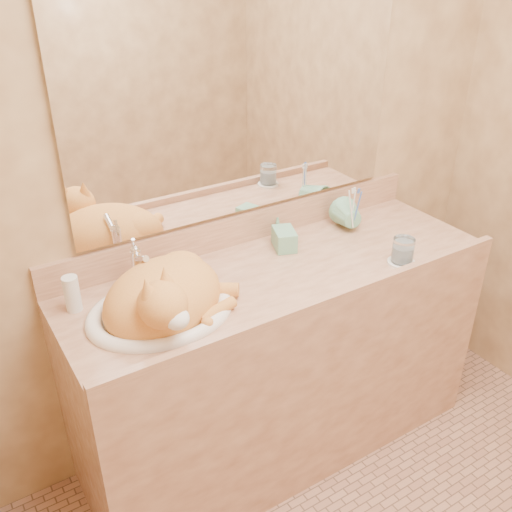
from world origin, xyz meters
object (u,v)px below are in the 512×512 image
sink_basin (159,294)px  soap_dispenser (288,235)px  vanity_counter (280,362)px  cat (165,295)px  toothbrush_cup (353,222)px  water_glass (403,250)px

sink_basin → soap_dispenser: 0.57m
vanity_counter → soap_dispenser: soap_dispenser is taller
cat → soap_dispenser: (0.55, 0.11, 0.01)m
toothbrush_cup → water_glass: 0.28m
cat → water_glass: bearing=-34.5°
toothbrush_cup → water_glass: bearing=-90.7°
toothbrush_cup → water_glass: size_ratio=1.31×
sink_basin → vanity_counter: bearing=-7.0°
sink_basin → water_glass: (0.88, -0.17, -0.02)m
sink_basin → water_glass: sink_basin is taller
sink_basin → toothbrush_cup: sink_basin is taller
vanity_counter → sink_basin: size_ratio=3.43×
sink_basin → cat: (0.02, -0.01, -0.00)m
soap_dispenser → water_glass: 0.42m
sink_basin → water_glass: size_ratio=5.04×
sink_basin → toothbrush_cup: 0.89m
cat → sink_basin: bearing=115.8°
cat → toothbrush_cup: cat is taller
soap_dispenser → toothbrush_cup: 0.32m
vanity_counter → soap_dispenser: size_ratio=9.33×
cat → water_glass: 0.88m
soap_dispenser → toothbrush_cup: (0.32, 0.00, -0.03)m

